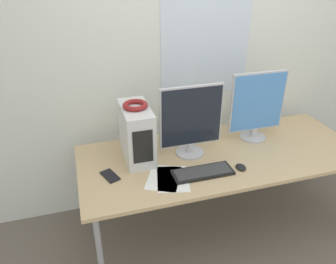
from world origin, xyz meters
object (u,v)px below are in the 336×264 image
Objects in this scene: headphones at (135,105)px; keyboard at (203,172)px; pc_tower at (137,133)px; monitor_main at (191,121)px; cell_phone at (110,176)px; monitor_right_near at (257,106)px; mouse at (241,167)px.

headphones reaches higher than keyboard.
keyboard is at bearing -41.77° from pc_tower.
cell_phone is at bearing -168.51° from monitor_main.
cell_phone is (-0.23, -0.19, -0.41)m from headphones.
monitor_main is at bearing -9.46° from pc_tower.
monitor_right_near reaches higher than headphones.
monitor_right_near reaches higher than monitor_main.
monitor_right_near is 3.24× the size of cell_phone.
headphones is 0.51m from cell_phone.
headphones is at bearing 138.16° from keyboard.
monitor_main is at bearing -9.58° from headphones.
headphones is 0.66m from keyboard.
monitor_right_near reaches higher than keyboard.
mouse is at bearing -28.58° from pc_tower.
pc_tower is 2.36× the size of headphones.
pc_tower is 0.78m from mouse.
monitor_main is 0.69m from cell_phone.
keyboard is (0.38, -0.34, -0.19)m from pc_tower.
keyboard is 0.64m from cell_phone.
monitor_right_near is (0.98, 0.02, 0.09)m from pc_tower.
mouse is (0.28, -0.02, 0.00)m from keyboard.
cell_phone is at bearing 169.29° from mouse.
pc_tower reaches higher than keyboard.
headphones is at bearing 151.36° from mouse.
keyboard is (-0.01, -0.28, -0.27)m from monitor_main.
monitor_main is 1.28× the size of keyboard.
mouse is at bearing -31.74° from cell_phone.
monitor_main reaches higher than cell_phone.
cell_phone is (-1.21, -0.21, -0.28)m from monitor_right_near.
headphones is (0.00, 0.00, 0.22)m from pc_tower.
monitor_main is at bearing 132.67° from mouse.
mouse is at bearing -28.64° from headphones.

